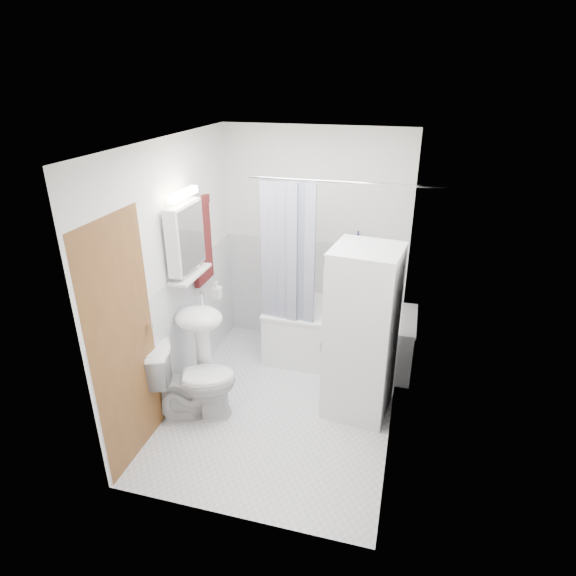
% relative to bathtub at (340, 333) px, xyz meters
% --- Properties ---
extents(floor, '(2.60, 2.60, 0.00)m').
position_rel_bathtub_xyz_m(floor, '(-0.38, -0.92, -0.33)').
color(floor, silver).
rests_on(floor, ground).
extents(room_walls, '(2.60, 2.60, 2.60)m').
position_rel_bathtub_xyz_m(room_walls, '(-0.38, -0.92, 1.16)').
color(room_walls, white).
rests_on(room_walls, ground).
extents(wainscot, '(1.98, 2.58, 2.58)m').
position_rel_bathtub_xyz_m(wainscot, '(-0.38, -0.63, 0.27)').
color(wainscot, white).
rests_on(wainscot, ground).
extents(door, '(0.05, 2.00, 2.00)m').
position_rel_bathtub_xyz_m(door, '(-1.33, -1.47, 0.67)').
color(door, brown).
rests_on(door, ground).
extents(bathtub, '(1.55, 0.73, 0.59)m').
position_rel_bathtub_xyz_m(bathtub, '(0.00, 0.00, 0.00)').
color(bathtub, white).
rests_on(bathtub, ground).
extents(tub_spout, '(0.04, 0.12, 0.04)m').
position_rel_bathtub_xyz_m(tub_spout, '(0.20, 0.33, 0.59)').
color(tub_spout, silver).
rests_on(tub_spout, room_walls).
extents(curtain_rod, '(1.73, 0.02, 0.02)m').
position_rel_bathtub_xyz_m(curtain_rod, '(-0.00, -0.31, 1.67)').
color(curtain_rod, silver).
rests_on(curtain_rod, room_walls).
extents(shower_curtain, '(0.55, 0.02, 1.45)m').
position_rel_bathtub_xyz_m(shower_curtain, '(-0.49, -0.31, 0.92)').
color(shower_curtain, '#121B42').
rests_on(shower_curtain, curtain_rod).
extents(sink, '(0.44, 0.37, 1.04)m').
position_rel_bathtub_xyz_m(sink, '(-1.13, -0.99, 0.38)').
color(sink, white).
rests_on(sink, ground).
extents(medicine_cabinet, '(0.13, 0.50, 0.71)m').
position_rel_bathtub_xyz_m(medicine_cabinet, '(-1.28, -0.82, 1.24)').
color(medicine_cabinet, white).
rests_on(medicine_cabinet, room_walls).
extents(shelf, '(0.18, 0.54, 0.02)m').
position_rel_bathtub_xyz_m(shelf, '(-1.27, -0.82, 0.87)').
color(shelf, silver).
rests_on(shelf, room_walls).
extents(shower_caddy, '(0.22, 0.06, 0.02)m').
position_rel_bathtub_xyz_m(shower_caddy, '(0.25, 0.32, 0.82)').
color(shower_caddy, silver).
rests_on(shower_caddy, room_walls).
extents(towel, '(0.07, 0.36, 0.86)m').
position_rel_bathtub_xyz_m(towel, '(-1.32, -0.44, 1.07)').
color(towel, '#531916').
rests_on(towel, room_walls).
extents(washer_dryer, '(0.63, 0.62, 1.58)m').
position_rel_bathtub_xyz_m(washer_dryer, '(0.30, -0.77, 0.46)').
color(washer_dryer, white).
rests_on(washer_dryer, ground).
extents(toilet, '(0.85, 0.67, 0.73)m').
position_rel_bathtub_xyz_m(toilet, '(-1.10, -1.26, 0.04)').
color(toilet, white).
rests_on(toilet, ground).
extents(soap_pump, '(0.08, 0.17, 0.08)m').
position_rel_bathtub_xyz_m(soap_pump, '(-1.09, -0.67, 0.62)').
color(soap_pump, gray).
rests_on(soap_pump, sink).
extents(shelf_bottle, '(0.07, 0.18, 0.07)m').
position_rel_bathtub_xyz_m(shelf_bottle, '(-1.27, -0.97, 0.92)').
color(shelf_bottle, gray).
rests_on(shelf_bottle, shelf).
extents(shelf_cup, '(0.10, 0.09, 0.10)m').
position_rel_bathtub_xyz_m(shelf_cup, '(-1.27, -0.70, 0.94)').
color(shelf_cup, gray).
rests_on(shelf_cup, shelf).
extents(shampoo_a, '(0.13, 0.17, 0.13)m').
position_rel_bathtub_xyz_m(shampoo_a, '(-0.03, 0.32, 0.90)').
color(shampoo_a, gray).
rests_on(shampoo_a, shower_caddy).
extents(shampoo_b, '(0.08, 0.21, 0.08)m').
position_rel_bathtub_xyz_m(shampoo_b, '(0.09, 0.32, 0.87)').
color(shampoo_b, navy).
rests_on(shampoo_b, shower_caddy).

